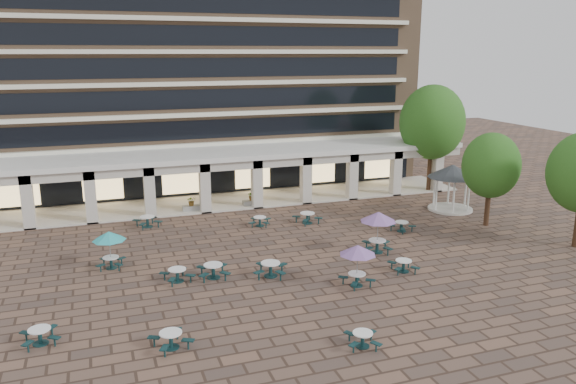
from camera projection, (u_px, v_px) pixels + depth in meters
The scene contains 22 objects.
ground at pixel (281, 263), 33.53m from camera, with size 120.00×120.00×0.00m, color brown.
apartment_building at pixel (196, 48), 53.80m from camera, with size 40.00×15.50×25.20m.
retail_arcade at pixel (224, 167), 46.36m from camera, with size 42.00×6.60×4.40m.
picnic_table_0 at pixel (40, 335), 24.20m from camera, with size 1.78×1.78×0.72m.
picnic_table_1 at pixel (171, 339), 23.87m from camera, with size 1.94×1.94×0.73m.
picnic_table_2 at pixel (363, 338), 23.99m from camera, with size 1.72×1.72×0.66m.
picnic_table_3 at pixel (403, 265), 32.18m from camera, with size 1.75×1.75×0.70m.
picnic_table_4 at pixel (109, 237), 32.33m from camera, with size 1.93×1.93×2.23m.
picnic_table_5 at pixel (271, 268), 31.51m from camera, with size 2.24×2.24×0.82m.
picnic_table_6 at pixel (358, 252), 29.86m from camera, with size 2.00×2.00×2.31m.
picnic_table_7 at pixel (402, 226), 39.41m from camera, with size 1.90×1.90×0.70m.
picnic_table_8 at pixel (213, 270), 31.28m from camera, with size 1.90×1.90×0.80m.
picnic_table_9 at pixel (177, 274), 30.79m from camera, with size 1.91×1.91×0.74m.
picnic_table_10 at pixel (260, 221), 40.64m from camera, with size 1.87×1.87×0.69m.
picnic_table_11 at pixel (378, 218), 34.85m from camera, with size 2.28×2.28×2.63m.
picnic_table_12 at pixel (147, 221), 40.40m from camera, with size 2.07×2.07×0.79m.
picnic_table_13 at pixel (307, 217), 41.25m from camera, with size 2.07×2.07×0.81m.
gazebo at pixel (452, 176), 44.23m from camera, with size 3.92×3.92×3.64m.
tree_east_a at pixel (491, 166), 39.84m from camera, with size 4.08×4.08×6.79m.
tree_east_c at pixel (432, 122), 49.46m from camera, with size 5.74×5.74×9.55m.
planter_left at pixel (192, 205), 44.23m from camera, with size 1.50×0.63×1.30m.
planter_right at pixel (252, 200), 45.80m from camera, with size 1.50×0.85×1.31m.
Camera 1 is at (-9.97, -29.87, 12.30)m, focal length 35.00 mm.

